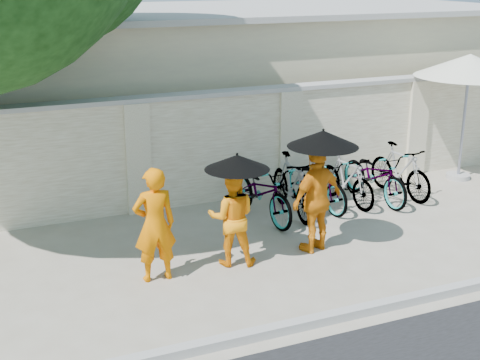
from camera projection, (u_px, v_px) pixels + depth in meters
name	position (u px, v px, depth m)	size (l,w,h in m)	color
ground	(261.00, 270.00, 9.80)	(80.00, 80.00, 0.00)	#A59D8F
kerb	(319.00, 320.00, 8.29)	(40.00, 0.16, 0.12)	#9D9D9D
compound_wall	(239.00, 146.00, 12.67)	(20.00, 0.30, 2.00)	white
building_behind	(216.00, 81.00, 16.19)	(14.00, 6.00, 3.20)	#B5AB8E
monk_left	(155.00, 225.00, 9.27)	(0.60, 0.40, 1.66)	orange
monk_center	(232.00, 217.00, 9.80)	(0.72, 0.56, 1.47)	orange
parasol_center	(237.00, 162.00, 9.49)	(0.94, 0.94, 0.87)	black
monk_right	(317.00, 199.00, 10.25)	(0.98, 0.41, 1.68)	orange
parasol_right	(323.00, 139.00, 9.88)	(1.07, 1.07, 0.99)	black
patio_umbrella	(469.00, 67.00, 13.30)	(2.23, 2.23, 2.59)	#9D9D9D
bike_0	(262.00, 192.00, 11.64)	(0.67, 1.91, 1.01)	#8D90A8
bike_1	(292.00, 185.00, 11.86)	(0.51, 1.79, 1.08)	#8D90A8
bike_2	(317.00, 183.00, 12.23)	(0.62, 1.79, 0.94)	#8D90A8
bike_3	(347.00, 179.00, 12.40)	(0.45, 1.61, 0.97)	#8D90A8
bike_4	(375.00, 175.00, 12.57)	(0.65, 1.87, 0.98)	#8D90A8
bike_5	(400.00, 171.00, 12.82)	(0.48, 1.69, 1.02)	#8D90A8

